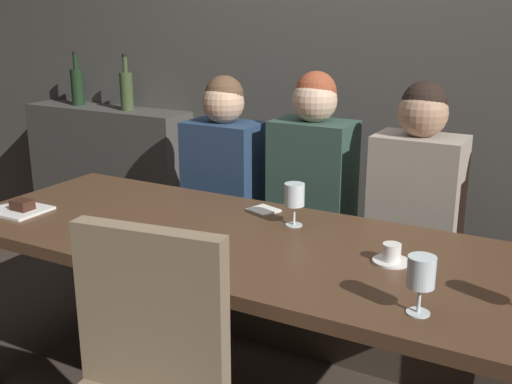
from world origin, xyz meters
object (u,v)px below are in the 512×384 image
at_px(banquette_bench, 315,292).
at_px(wine_bottle_pale_label, 127,90).
at_px(diner_far_end, 417,184).
at_px(wine_glass_far_right, 294,196).
at_px(dining_table, 240,259).
at_px(diner_bearded, 313,167).
at_px(wine_bottle_dark_red, 77,86).
at_px(wine_glass_center_front, 421,275).
at_px(dessert_plate, 22,208).
at_px(diner_redhead, 224,161).
at_px(espresso_cup, 391,255).

height_order(banquette_bench, wine_bottle_pale_label, wine_bottle_pale_label).
bearing_deg(diner_far_end, wine_glass_far_right, -125.28).
xyz_separation_m(dining_table, diner_bearded, (-0.04, 0.71, 0.18)).
relative_size(banquette_bench, wine_bottle_dark_red, 7.67).
relative_size(diner_far_end, wine_glass_center_front, 4.89).
distance_m(dining_table, dessert_plate, 0.94).
bearing_deg(dining_table, diner_redhead, 125.74).
xyz_separation_m(wine_glass_far_right, wine_glass_center_front, (0.60, -0.47, -0.00)).
height_order(dining_table, diner_redhead, diner_redhead).
bearing_deg(wine_bottle_dark_red, banquette_bench, -10.68).
xyz_separation_m(diner_far_end, dessert_plate, (-1.37, -0.86, -0.08)).
bearing_deg(espresso_cup, diner_redhead, 148.18).
distance_m(banquette_bench, wine_bottle_dark_red, 1.99).
height_order(banquette_bench, wine_glass_center_front, wine_glass_center_front).
distance_m(diner_redhead, wine_glass_center_front, 1.52).
distance_m(banquette_bench, diner_far_end, 0.75).
bearing_deg(wine_bottle_dark_red, wine_bottle_pale_label, -1.40).
height_order(diner_redhead, espresso_cup, diner_redhead).
bearing_deg(wine_bottle_pale_label, dining_table, -36.77).
xyz_separation_m(diner_far_end, wine_glass_far_right, (-0.34, -0.47, 0.03)).
distance_m(wine_glass_far_right, wine_glass_center_front, 0.76).
height_order(diner_far_end, wine_bottle_pale_label, wine_bottle_pale_label).
bearing_deg(diner_redhead, diner_bearded, 5.22).
bearing_deg(diner_bearded, diner_redhead, -174.78).
height_order(diner_redhead, wine_bottle_pale_label, wine_bottle_pale_label).
bearing_deg(wine_glass_far_right, wine_bottle_dark_red, 156.24).
bearing_deg(diner_bearded, banquette_bench, -21.24).
bearing_deg(banquette_bench, diner_bearded, 158.76).
xyz_separation_m(dining_table, espresso_cup, (0.54, 0.03, 0.11)).
height_order(wine_bottle_dark_red, dessert_plate, wine_bottle_dark_red).
relative_size(diner_redhead, wine_glass_far_right, 4.75).
relative_size(banquette_bench, dessert_plate, 13.16).
bearing_deg(diner_bearded, wine_glass_far_right, -73.52).
bearing_deg(wine_glass_far_right, espresso_cup, -21.55).
bearing_deg(wine_bottle_pale_label, wine_glass_far_right, -28.90).
xyz_separation_m(wine_glass_center_front, espresso_cup, (-0.17, 0.30, -0.09)).
height_order(dining_table, diner_bearded, diner_bearded).
relative_size(dining_table, espresso_cup, 18.33).
relative_size(banquette_bench, wine_bottle_pale_label, 7.67).
bearing_deg(wine_bottle_pale_label, banquette_bench, -13.31).
relative_size(diner_far_end, dessert_plate, 4.22).
xyz_separation_m(wine_bottle_dark_red, wine_glass_far_right, (1.89, -0.83, -0.21)).
height_order(wine_bottle_dark_red, wine_glass_far_right, wine_bottle_dark_red).
distance_m(wine_bottle_dark_red, wine_glass_center_front, 2.81).
relative_size(diner_bearded, diner_far_end, 1.02).
bearing_deg(espresso_cup, dessert_plate, -171.63).
height_order(banquette_bench, dessert_plate, dessert_plate).
relative_size(wine_bottle_dark_red, espresso_cup, 2.72).
height_order(wine_bottle_dark_red, espresso_cup, wine_bottle_dark_red).
height_order(diner_redhead, wine_bottle_dark_red, wine_bottle_dark_red).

